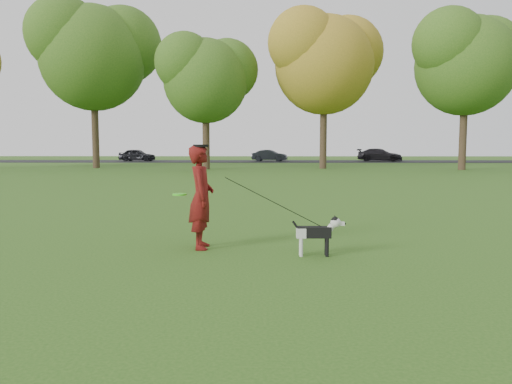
{
  "coord_description": "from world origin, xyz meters",
  "views": [
    {
      "loc": [
        -0.09,
        -8.19,
        1.74
      ],
      "look_at": [
        -0.22,
        -0.1,
        0.95
      ],
      "focal_mm": 35.0,
      "sensor_mm": 36.0,
      "label": 1
    }
  ],
  "objects_px": {
    "man": "(201,197)",
    "car_mid": "(270,156)",
    "car_right": "(380,155)",
    "car_left": "(137,155)",
    "dog": "(318,231)"
  },
  "relations": [
    {
      "from": "dog",
      "to": "car_left",
      "type": "bearing_deg",
      "value": 107.95
    },
    {
      "from": "car_mid",
      "to": "car_right",
      "type": "height_order",
      "value": "car_right"
    },
    {
      "from": "car_mid",
      "to": "car_right",
      "type": "xyz_separation_m",
      "value": [
        10.59,
        0.0,
        0.06
      ]
    },
    {
      "from": "man",
      "to": "car_mid",
      "type": "bearing_deg",
      "value": -5.83
    },
    {
      "from": "dog",
      "to": "car_left",
      "type": "height_order",
      "value": "car_left"
    },
    {
      "from": "man",
      "to": "car_left",
      "type": "height_order",
      "value": "man"
    },
    {
      "from": "man",
      "to": "dog",
      "type": "distance_m",
      "value": 2.01
    },
    {
      "from": "dog",
      "to": "car_right",
      "type": "relative_size",
      "value": 0.2
    },
    {
      "from": "car_mid",
      "to": "car_left",
      "type": "bearing_deg",
      "value": 102.51
    },
    {
      "from": "car_right",
      "to": "man",
      "type": "bearing_deg",
      "value": -178.69
    },
    {
      "from": "car_left",
      "to": "car_right",
      "type": "xyz_separation_m",
      "value": [
        23.43,
        0.0,
        0.02
      ]
    },
    {
      "from": "man",
      "to": "car_mid",
      "type": "xyz_separation_m",
      "value": [
        1.58,
        40.03,
        -0.29
      ]
    },
    {
      "from": "car_left",
      "to": "car_right",
      "type": "relative_size",
      "value": 0.82
    },
    {
      "from": "man",
      "to": "dog",
      "type": "height_order",
      "value": "man"
    },
    {
      "from": "car_mid",
      "to": "car_right",
      "type": "bearing_deg",
      "value": -77.49
    }
  ]
}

